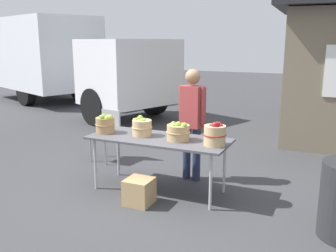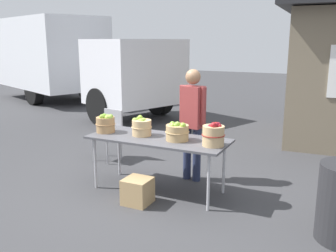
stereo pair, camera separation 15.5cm
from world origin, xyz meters
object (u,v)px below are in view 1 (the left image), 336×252
at_px(produce_crate, 139,191).
at_px(apple_basket_green_0, 105,124).
at_px(apple_basket_green_1, 142,127).
at_px(apple_basket_red_0, 215,134).
at_px(folding_chair, 107,131).
at_px(vendor_adult, 192,116).
at_px(market_table, 159,141).
at_px(apple_basket_green_2, 178,132).
at_px(box_truck, 59,57).

bearing_deg(produce_crate, apple_basket_green_0, 149.89).
height_order(apple_basket_green_1, apple_basket_red_0, apple_basket_red_0).
distance_m(folding_chair, produce_crate, 1.98).
relative_size(vendor_adult, folding_chair, 1.90).
height_order(market_table, apple_basket_red_0, apple_basket_red_0).
xyz_separation_m(vendor_adult, produce_crate, (-0.29, -1.08, -0.80)).
height_order(market_table, apple_basket_green_2, apple_basket_green_2).
xyz_separation_m(apple_basket_red_0, vendor_adult, (-0.54, 0.64, 0.07)).
bearing_deg(apple_basket_green_1, produce_crate, -66.43).
distance_m(market_table, apple_basket_green_1, 0.31).
relative_size(apple_basket_green_1, folding_chair, 0.33).
bearing_deg(apple_basket_green_0, vendor_adult, 31.00).
distance_m(apple_basket_green_0, vendor_adult, 1.24).
xyz_separation_m(apple_basket_green_1, folding_chair, (-1.15, 0.88, -0.36)).
bearing_deg(produce_crate, apple_basket_green_1, 113.57).
bearing_deg(apple_basket_green_1, market_table, -2.71).
height_order(market_table, produce_crate, market_table).
bearing_deg(market_table, apple_basket_green_2, -2.25).
bearing_deg(folding_chair, apple_basket_green_1, -28.47).
relative_size(market_table, apple_basket_green_2, 6.03).
xyz_separation_m(market_table, box_truck, (-6.03, 5.27, 0.78)).
distance_m(apple_basket_red_0, produce_crate, 1.19).
xyz_separation_m(apple_basket_green_0, apple_basket_red_0, (1.60, -0.01, 0.02)).
bearing_deg(vendor_adult, box_truck, -27.34).
relative_size(apple_basket_green_0, box_truck, 0.04).
bearing_deg(market_table, folding_chair, 147.65).
xyz_separation_m(box_truck, produce_crate, (5.99, -5.77, -1.32)).
bearing_deg(market_table, box_truck, 138.83).
height_order(apple_basket_green_1, produce_crate, apple_basket_green_1).
distance_m(market_table, apple_basket_green_2, 0.33).
height_order(apple_basket_green_0, apple_basket_red_0, apple_basket_red_0).
bearing_deg(box_truck, produce_crate, -21.86).
bearing_deg(box_truck, vendor_adult, -14.65).
relative_size(vendor_adult, box_truck, 0.21).
relative_size(apple_basket_red_0, box_truck, 0.04).
height_order(apple_basket_green_2, vendor_adult, vendor_adult).
bearing_deg(apple_basket_red_0, box_truck, 142.04).
distance_m(apple_basket_green_0, apple_basket_green_1, 0.55).
height_order(apple_basket_green_2, folding_chair, apple_basket_green_2).
height_order(market_table, box_truck, box_truck).
bearing_deg(produce_crate, apple_basket_green_2, 55.81).
bearing_deg(market_table, apple_basket_green_1, 177.29).
bearing_deg(apple_basket_green_0, apple_basket_green_2, 1.80).
bearing_deg(apple_basket_green_1, apple_basket_green_0, -173.98).
distance_m(vendor_adult, box_truck, 7.85).
bearing_deg(apple_basket_green_2, vendor_adult, 93.25).
xyz_separation_m(apple_basket_red_0, produce_crate, (-0.84, -0.44, -0.73)).
bearing_deg(apple_basket_red_0, apple_basket_green_1, 176.57).
height_order(market_table, apple_basket_green_0, apple_basket_green_0).
bearing_deg(apple_basket_green_2, market_table, 177.75).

